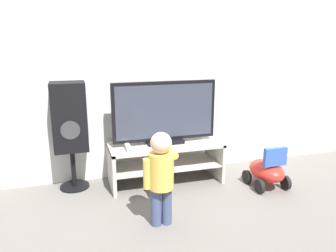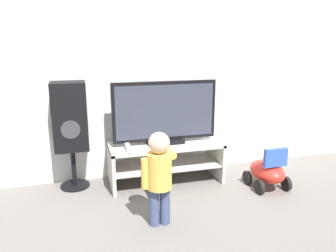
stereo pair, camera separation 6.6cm
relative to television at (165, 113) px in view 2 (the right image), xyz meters
name	(u,v)px [view 2 (the right image)]	position (x,y,z in m)	size (l,w,h in m)	color
ground_plane	(172,191)	(0.00, -0.27, -0.79)	(16.00, 16.00, 0.00)	slate
wall_back	(158,64)	(0.00, 0.31, 0.51)	(10.00, 0.06, 2.60)	silver
tv_stand	(166,156)	(0.00, -0.02, -0.49)	(1.24, 0.50, 0.45)	beige
television	(165,113)	(0.00, 0.00, 0.00)	(1.15, 0.20, 0.69)	black
game_console	(128,148)	(-0.43, -0.14, -0.31)	(0.05, 0.18, 0.05)	white
remote_primary	(200,145)	(0.34, -0.21, -0.33)	(0.07, 0.13, 0.03)	white
child	(159,171)	(-0.28, -0.86, -0.30)	(0.32, 0.47, 0.83)	#3F4C72
speaker_tower	(70,119)	(-0.99, 0.12, -0.03)	(0.35, 0.31, 1.15)	black
ride_on_toy	(268,171)	(1.02, -0.47, -0.60)	(0.36, 0.47, 0.48)	red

